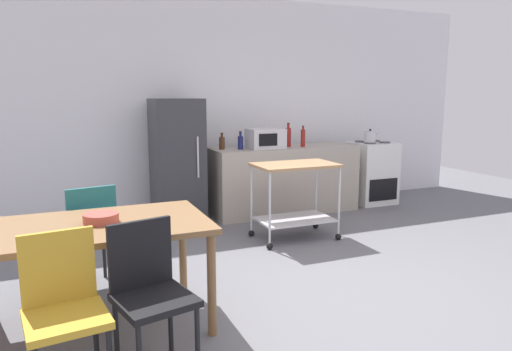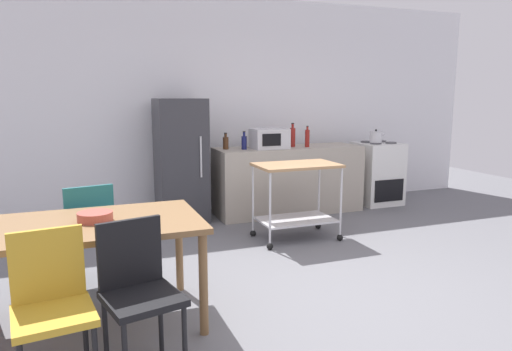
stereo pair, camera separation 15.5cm
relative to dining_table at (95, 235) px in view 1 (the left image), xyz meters
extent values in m
plane|color=slate|center=(1.73, -0.15, -0.67)|extent=(12.00, 12.00, 0.00)
cube|color=white|center=(1.73, 3.05, 0.78)|extent=(8.40, 0.12, 2.90)
cube|color=#A89E8E|center=(2.63, 2.45, -0.22)|extent=(2.00, 0.64, 0.90)
cube|color=brown|center=(0.00, 0.00, 0.06)|extent=(1.50, 0.90, 0.04)
cylinder|color=brown|center=(0.69, -0.39, -0.32)|extent=(0.06, 0.06, 0.71)
cylinder|color=brown|center=(0.69, 0.39, -0.32)|extent=(0.06, 0.06, 0.71)
cube|color=#1E666B|center=(-0.01, 0.75, -0.20)|extent=(0.47, 0.47, 0.04)
cube|color=#1E666B|center=(0.02, 0.57, 0.02)|extent=(0.38, 0.10, 0.40)
cylinder|color=black|center=(0.12, 0.95, -0.45)|extent=(0.03, 0.03, 0.45)
cylinder|color=black|center=(-0.21, 0.89, -0.45)|extent=(0.03, 0.03, 0.45)
cylinder|color=black|center=(0.19, 0.62, -0.45)|extent=(0.03, 0.03, 0.45)
cylinder|color=black|center=(-0.15, 0.55, -0.45)|extent=(0.03, 0.03, 0.45)
cube|color=gold|center=(-0.21, -0.77, -0.20)|extent=(0.45, 0.45, 0.04)
cube|color=gold|center=(-0.23, -0.60, 0.02)|extent=(0.38, 0.08, 0.40)
cylinder|color=black|center=(-0.06, -0.58, -0.45)|extent=(0.03, 0.03, 0.45)
cube|color=black|center=(0.25, -0.73, -0.20)|extent=(0.48, 0.48, 0.04)
cube|color=black|center=(0.21, -0.56, 0.02)|extent=(0.38, 0.12, 0.40)
cylinder|color=black|center=(0.46, -0.86, -0.45)|extent=(0.03, 0.03, 0.45)
cylinder|color=black|center=(0.05, -0.61, -0.45)|extent=(0.03, 0.03, 0.45)
cylinder|color=black|center=(0.38, -0.53, -0.45)|extent=(0.03, 0.03, 0.45)
cube|color=white|center=(4.08, 2.47, -0.22)|extent=(0.60, 0.60, 0.90)
cube|color=black|center=(4.08, 2.16, -0.42)|extent=(0.48, 0.01, 0.32)
cylinder|color=#47474C|center=(3.95, 2.35, 0.24)|extent=(0.16, 0.16, 0.02)
cylinder|color=#47474C|center=(4.21, 2.35, 0.24)|extent=(0.16, 0.16, 0.02)
cylinder|color=#47474C|center=(3.95, 2.59, 0.24)|extent=(0.16, 0.16, 0.02)
cylinder|color=#47474C|center=(4.21, 2.59, 0.24)|extent=(0.16, 0.16, 0.02)
cube|color=#333338|center=(1.18, 2.55, 0.10)|extent=(0.60, 0.60, 1.55)
cylinder|color=silver|center=(1.36, 2.23, 0.18)|extent=(0.02, 0.02, 0.50)
cube|color=#A37A51|center=(2.20, 1.32, 0.16)|extent=(0.90, 0.56, 0.03)
cube|color=silver|center=(2.20, 1.32, -0.45)|extent=(0.83, 0.52, 0.02)
cylinder|color=silver|center=(1.78, 1.07, -0.22)|extent=(0.02, 0.02, 0.76)
sphere|color=black|center=(1.78, 1.07, -0.64)|extent=(0.07, 0.07, 0.07)
cylinder|color=silver|center=(2.62, 1.07, -0.22)|extent=(0.02, 0.02, 0.76)
sphere|color=black|center=(2.62, 1.07, -0.64)|extent=(0.07, 0.07, 0.07)
cylinder|color=silver|center=(1.78, 1.57, -0.22)|extent=(0.02, 0.02, 0.76)
sphere|color=black|center=(1.78, 1.57, -0.64)|extent=(0.07, 0.07, 0.07)
cylinder|color=silver|center=(2.62, 1.57, -0.22)|extent=(0.02, 0.02, 0.76)
sphere|color=black|center=(2.62, 1.57, -0.64)|extent=(0.07, 0.07, 0.07)
cylinder|color=#4C2D19|center=(1.76, 2.51, 0.31)|extent=(0.07, 0.07, 0.16)
cylinder|color=#4C2D19|center=(1.76, 2.51, 0.41)|extent=(0.03, 0.03, 0.04)
cylinder|color=black|center=(1.76, 2.51, 0.44)|extent=(0.04, 0.04, 0.01)
cylinder|color=navy|center=(1.97, 2.40, 0.31)|extent=(0.07, 0.07, 0.17)
cylinder|color=navy|center=(1.97, 2.40, 0.43)|extent=(0.03, 0.03, 0.05)
cylinder|color=black|center=(1.97, 2.40, 0.46)|extent=(0.03, 0.03, 0.01)
cube|color=silver|center=(2.32, 2.39, 0.36)|extent=(0.46, 0.34, 0.26)
cube|color=black|center=(2.28, 2.21, 0.36)|extent=(0.25, 0.01, 0.16)
cylinder|color=maroon|center=(2.69, 2.45, 0.36)|extent=(0.08, 0.08, 0.25)
cylinder|color=maroon|center=(2.69, 2.45, 0.51)|extent=(0.03, 0.03, 0.06)
cylinder|color=black|center=(2.69, 2.45, 0.54)|extent=(0.04, 0.04, 0.01)
cylinder|color=maroon|center=(2.86, 2.36, 0.35)|extent=(0.06, 0.06, 0.23)
cylinder|color=maroon|center=(2.86, 2.36, 0.48)|extent=(0.03, 0.03, 0.04)
cylinder|color=black|center=(2.86, 2.36, 0.51)|extent=(0.03, 0.03, 0.01)
cylinder|color=#B24C3F|center=(0.05, 0.01, 0.11)|extent=(0.24, 0.24, 0.06)
cylinder|color=silver|center=(3.96, 2.37, 0.33)|extent=(0.17, 0.17, 0.16)
sphere|color=black|center=(3.96, 2.37, 0.42)|extent=(0.03, 0.03, 0.03)
cylinder|color=silver|center=(4.07, 2.37, 0.35)|extent=(0.08, 0.02, 0.07)
camera|label=1|loc=(-0.19, -3.22, 0.94)|focal=33.00mm
camera|label=2|loc=(-0.04, -3.28, 0.94)|focal=33.00mm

